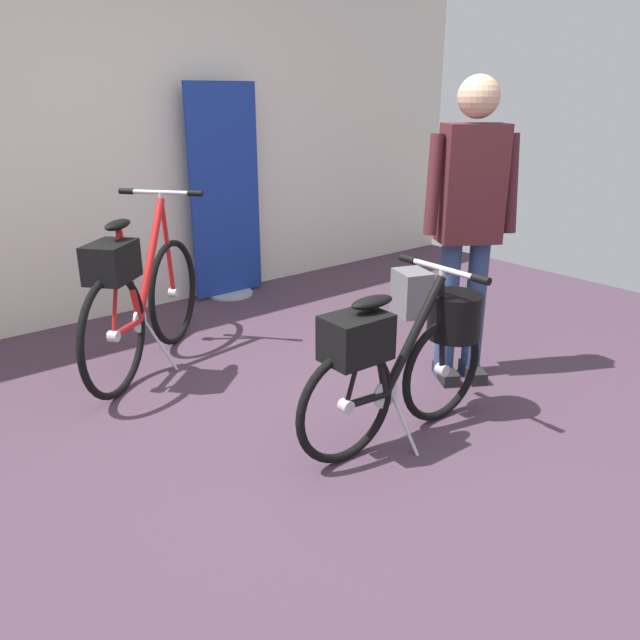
{
  "coord_description": "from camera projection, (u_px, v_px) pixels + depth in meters",
  "views": [
    {
      "loc": [
        -1.61,
        -1.82,
        1.55
      ],
      "look_at": [
        0.13,
        0.29,
        0.55
      ],
      "focal_mm": 35.06,
      "sensor_mm": 36.0,
      "label": 1
    }
  ],
  "objects": [
    {
      "name": "ground_plane",
      "position": [
        339.0,
        457.0,
        2.82
      ],
      "size": [
        7.05,
        7.05,
        0.0
      ],
      "primitive_type": "plane",
      "color": "#473342"
    },
    {
      "name": "back_wall",
      "position": [
        92.0,
        129.0,
        4.22
      ],
      "size": [
        7.05,
        0.1,
        2.63
      ],
      "primitive_type": "cube",
      "color": "silver",
      "rests_on": "ground_plane"
    },
    {
      "name": "floor_banner_stand",
      "position": [
        226.0,
        205.0,
        4.83
      ],
      "size": [
        0.6,
        0.36,
        1.63
      ],
      "color": "#B7B7BC",
      "rests_on": "ground_plane"
    },
    {
      "name": "folding_bike_foreground",
      "position": [
        406.0,
        352.0,
        2.86
      ],
      "size": [
        1.15,
        0.53,
        0.81
      ],
      "color": "black",
      "rests_on": "ground_plane"
    },
    {
      "name": "display_bike_left",
      "position": [
        139.0,
        297.0,
        3.55
      ],
      "size": [
        1.15,
        0.96,
        1.01
      ],
      "color": "black",
      "rests_on": "ground_plane"
    },
    {
      "name": "visitor_near_wall",
      "position": [
        469.0,
        215.0,
        3.32
      ],
      "size": [
        0.45,
        0.38,
        1.64
      ],
      "color": "navy",
      "rests_on": "ground_plane"
    },
    {
      "name": "backpack_on_floor",
      "position": [
        412.0,
        293.0,
        4.59
      ],
      "size": [
        0.31,
        0.33,
        0.33
      ],
      "color": "slate",
      "rests_on": "ground_plane"
    }
  ]
}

